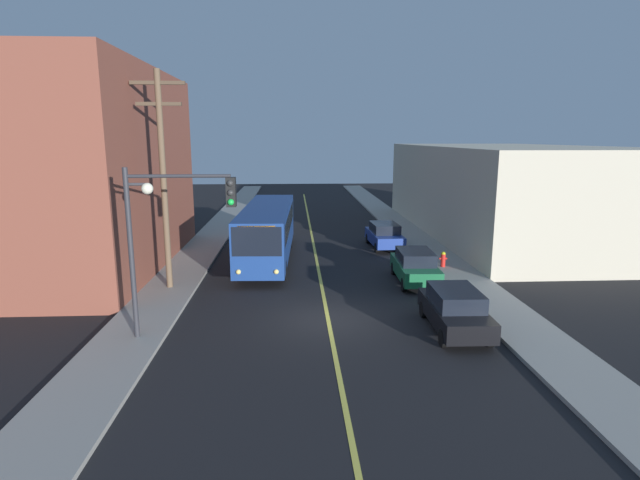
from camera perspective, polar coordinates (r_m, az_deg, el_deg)
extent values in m
plane|color=black|center=(20.37, 0.92, -8.95)|extent=(120.00, 120.00, 0.00)
cube|color=gray|center=(30.46, -14.17, -2.21)|extent=(2.50, 90.00, 0.15)
cube|color=gray|center=(31.08, 13.08, -1.89)|extent=(2.50, 90.00, 0.15)
cube|color=#D8CC4C|center=(34.80, -0.78, -0.28)|extent=(0.16, 60.00, 0.01)
cube|color=brown|center=(30.75, -26.56, 7.06)|extent=(10.00, 16.46, 10.74)
cube|color=black|center=(29.61, -17.07, 0.26)|extent=(0.06, 11.52, 1.30)
cube|color=black|center=(29.19, -17.44, 6.43)|extent=(0.06, 11.52, 1.30)
cube|color=black|center=(29.11, -17.83, 12.71)|extent=(0.06, 11.52, 1.30)
cube|color=beige|center=(40.08, 20.33, 5.28)|extent=(12.00, 25.54, 6.52)
cube|color=black|center=(38.33, 11.94, 2.99)|extent=(0.06, 17.88, 1.30)
cube|color=black|center=(38.00, 12.14, 7.77)|extent=(0.06, 17.88, 1.30)
cube|color=navy|center=(29.65, -5.92, 1.17)|extent=(2.99, 12.09, 2.75)
cube|color=black|center=(23.71, -7.18, -0.18)|extent=(2.35, 0.17, 1.40)
cube|color=black|center=(35.44, -5.13, 3.90)|extent=(2.30, 0.16, 1.10)
cube|color=black|center=(29.70, -8.36, 2.15)|extent=(0.43, 10.20, 1.10)
cube|color=black|center=(29.48, -3.51, 2.18)|extent=(0.43, 10.20, 1.10)
cube|color=orange|center=(23.61, -7.21, 1.25)|extent=(1.79, 0.13, 0.30)
sphere|color=#F9D872|center=(24.12, -9.21, -3.58)|extent=(0.24, 0.24, 0.24)
sphere|color=#F9D872|center=(23.93, -4.97, -3.60)|extent=(0.24, 0.24, 0.24)
cylinder|color=black|center=(25.99, -9.13, -3.39)|extent=(0.34, 1.01, 1.00)
cylinder|color=black|center=(25.77, -4.16, -3.40)|extent=(0.34, 1.01, 1.00)
cylinder|color=black|center=(33.43, -7.29, 0.00)|extent=(0.34, 1.01, 1.00)
cylinder|color=black|center=(33.26, -3.44, 0.02)|extent=(0.34, 1.01, 1.00)
cube|color=black|center=(19.66, 14.97, -8.05)|extent=(1.90, 4.44, 0.70)
cube|color=black|center=(19.46, 15.07, -6.24)|extent=(1.68, 2.50, 0.60)
cylinder|color=black|center=(18.22, 13.81, -10.75)|extent=(0.24, 0.65, 0.64)
cylinder|color=black|center=(18.70, 18.62, -10.45)|extent=(0.24, 0.65, 0.64)
cylinder|color=black|center=(20.94, 11.63, -7.69)|extent=(0.24, 0.65, 0.64)
cylinder|color=black|center=(21.36, 15.85, -7.51)|extent=(0.24, 0.65, 0.64)
cube|color=#196038|center=(25.63, 10.69, -3.27)|extent=(1.96, 4.46, 0.70)
cube|color=black|center=(25.47, 10.74, -1.85)|extent=(1.71, 2.52, 0.60)
cylinder|color=black|center=(24.15, 9.50, -5.00)|extent=(0.24, 0.65, 0.64)
cylinder|color=black|center=(24.49, 13.19, -4.92)|extent=(0.24, 0.65, 0.64)
cylinder|color=black|center=(27.00, 8.36, -3.20)|extent=(0.24, 0.65, 0.64)
cylinder|color=black|center=(27.30, 11.68, -3.15)|extent=(0.24, 0.65, 0.64)
cube|color=navy|center=(33.36, 7.29, 0.28)|extent=(1.97, 4.47, 0.70)
cube|color=black|center=(33.24, 7.32, 1.38)|extent=(1.71, 2.52, 0.60)
cylinder|color=black|center=(31.83, 6.45, -0.89)|extent=(0.24, 0.65, 0.64)
cylinder|color=black|center=(32.19, 9.24, -0.83)|extent=(0.24, 0.65, 0.64)
cylinder|color=black|center=(34.71, 5.45, 0.17)|extent=(0.24, 0.65, 0.64)
cylinder|color=black|center=(35.04, 8.03, 0.22)|extent=(0.24, 0.65, 0.64)
cylinder|color=brown|center=(24.23, -17.27, 6.26)|extent=(0.28, 0.28, 9.93)
cube|color=#4C3D2D|center=(24.26, -17.91, 16.57)|extent=(2.40, 0.16, 0.16)
cube|color=#4C3D2D|center=(24.19, -17.77, 14.45)|extent=(2.00, 0.16, 0.16)
cylinder|color=#2D2D33|center=(18.58, -20.56, -1.57)|extent=(0.18, 0.18, 6.00)
cylinder|color=#2D2D33|center=(17.74, -15.75, 6.97)|extent=(3.50, 0.12, 0.12)
cube|color=black|center=(17.49, -10.02, 5.36)|extent=(0.32, 0.36, 1.00)
sphere|color=#2D2D2D|center=(17.27, -10.13, 6.35)|extent=(0.22, 0.22, 0.22)
sphere|color=#2D2D2D|center=(17.30, -10.10, 5.29)|extent=(0.22, 0.22, 0.22)
sphere|color=green|center=(17.34, -10.06, 4.24)|extent=(0.22, 0.22, 0.22)
cylinder|color=#38383D|center=(18.99, -20.49, -2.08)|extent=(0.16, 0.16, 5.50)
cylinder|color=#38383D|center=(18.47, -20.03, 5.94)|extent=(0.70, 0.10, 0.10)
sphere|color=#EAE5C6|center=(18.39, -18.95, 5.52)|extent=(0.40, 0.40, 0.40)
cylinder|color=red|center=(28.50, 13.74, -2.25)|extent=(0.26, 0.26, 0.70)
sphere|color=gold|center=(28.42, 13.78, -1.53)|extent=(0.24, 0.24, 0.24)
cylinder|color=red|center=(28.43, 13.45, -2.06)|extent=(0.12, 0.10, 0.10)
cylinder|color=red|center=(28.53, 14.06, -2.05)|extent=(0.12, 0.10, 0.10)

